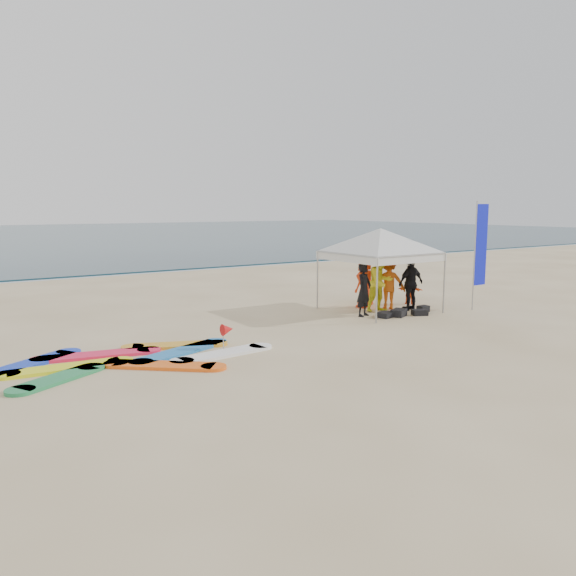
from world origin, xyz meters
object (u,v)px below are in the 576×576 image
(person_seated, at_px, (410,291))
(person_orange_a, at_px, (389,283))
(surfboard_spread, at_px, (128,359))
(marker_pennant, at_px, (228,330))
(person_black_b, at_px, (411,283))
(feather_flag, at_px, (480,246))
(person_black_a, at_px, (364,290))
(person_orange_b, at_px, (365,282))
(canopy_tent, at_px, (381,229))
(person_yellow, at_px, (380,282))

(person_seated, bearing_deg, person_orange_a, 73.89)
(surfboard_spread, bearing_deg, marker_pennant, -10.09)
(person_black_b, xyz_separation_m, feather_flag, (1.92, -1.15, 1.20))
(person_black_a, relative_size, feather_flag, 0.46)
(person_seated, bearing_deg, person_orange_b, 49.28)
(person_orange_b, bearing_deg, person_black_b, 110.97)
(canopy_tent, relative_size, feather_flag, 1.14)
(canopy_tent, bearing_deg, person_black_a, -157.70)
(person_orange_b, bearing_deg, feather_flag, 123.55)
(person_black_a, xyz_separation_m, marker_pennant, (-5.41, -1.38, -0.32))
(surfboard_spread, bearing_deg, person_orange_b, 13.69)
(person_black_a, xyz_separation_m, feather_flag, (3.88, -1.19, 1.26))
(person_orange_a, bearing_deg, person_yellow, 51.14)
(person_seated, relative_size, feather_flag, 0.26)
(person_black_a, xyz_separation_m, person_black_b, (1.96, -0.04, 0.06))
(marker_pennant, bearing_deg, person_orange_b, 21.35)
(person_orange_a, xyz_separation_m, marker_pennant, (-6.90, -1.87, -0.38))
(feather_flag, xyz_separation_m, marker_pennant, (-9.29, -0.19, -1.58))
(person_black_a, distance_m, person_orange_a, 1.57)
(person_seated, xyz_separation_m, surfboard_spread, (-10.44, -1.75, -0.43))
(feather_flag, bearing_deg, person_black_a, 162.89)
(person_black_b, xyz_separation_m, person_orange_b, (-0.93, 1.18, -0.03))
(canopy_tent, relative_size, marker_pennant, 6.32)
(person_black_a, height_order, person_orange_a, person_orange_a)
(person_yellow, height_order, person_orange_a, person_yellow)
(person_orange_b, height_order, marker_pennant, person_orange_b)
(person_orange_b, distance_m, marker_pennant, 6.93)
(marker_pennant, height_order, surfboard_spread, marker_pennant)
(surfboard_spread, bearing_deg, feather_flag, -1.07)
(person_orange_b, bearing_deg, person_yellow, 67.86)
(person_black_b, relative_size, person_seated, 1.90)
(canopy_tent, height_order, feather_flag, feather_flag)
(person_yellow, xyz_separation_m, person_seated, (1.81, 0.46, -0.50))
(person_yellow, bearing_deg, surfboard_spread, -168.81)
(person_yellow, bearing_deg, marker_pennant, -162.46)
(person_orange_b, xyz_separation_m, feather_flag, (2.84, -2.33, 1.23))
(person_yellow, relative_size, person_black_b, 1.10)
(person_black_b, bearing_deg, person_orange_a, -48.61)
(person_black_a, distance_m, person_yellow, 1.02)
(canopy_tent, bearing_deg, surfboard_spread, -170.87)
(marker_pennant, relative_size, surfboard_spread, 0.11)
(person_yellow, relative_size, canopy_tent, 0.47)
(surfboard_spread, bearing_deg, person_black_a, 7.28)
(surfboard_spread, bearing_deg, canopy_tent, 9.13)
(person_black_b, height_order, marker_pennant, person_black_b)
(person_yellow, xyz_separation_m, person_orange_a, (0.53, 0.17, -0.08))
(person_yellow, bearing_deg, person_orange_b, 87.61)
(person_orange_a, distance_m, surfboard_spread, 9.31)
(person_orange_a, height_order, feather_flag, feather_flag)
(person_black_a, distance_m, person_seated, 2.90)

